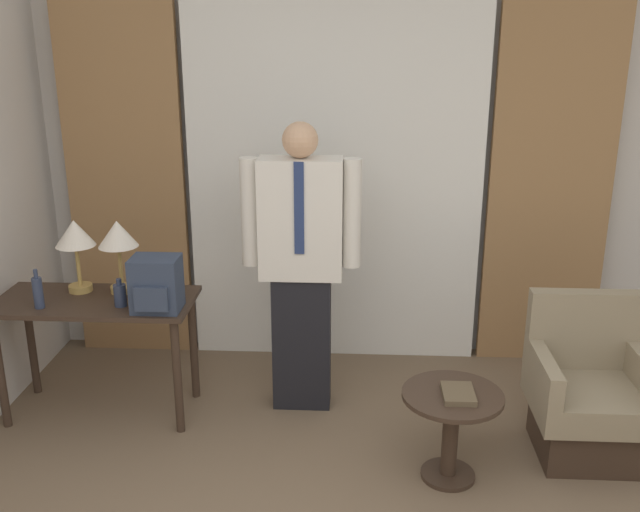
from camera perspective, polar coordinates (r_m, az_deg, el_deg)
name	(u,v)px	position (r m, az deg, el deg)	size (l,w,h in m)	color
wall_back	(335,167)	(4.98, 1.25, 7.16)	(10.00, 0.06, 2.70)	beige
curtain_sheer_center	(335,179)	(4.86, 1.19, 6.17)	(2.00, 0.06, 2.58)	white
curtain_drape_left	(126,177)	(5.12, -15.28, 6.14)	(0.81, 0.06, 2.58)	#997047
curtain_drape_right	(550,182)	(5.03, 17.95, 5.69)	(0.81, 0.06, 2.58)	#997047
desk	(96,317)	(4.47, -17.47, -4.71)	(1.17, 0.54, 0.74)	#38281E
table_lamp_left	(75,238)	(4.48, -19.00, 1.37)	(0.24, 0.24, 0.45)	tan
table_lamp_right	(118,239)	(4.39, -15.86, 1.34)	(0.24, 0.24, 0.45)	tan
bottle_near_edge	(120,295)	(4.26, -15.70, -3.00)	(0.07, 0.07, 0.17)	#2D3851
bottle_by_lamp	(38,292)	(4.37, -21.63, -2.70)	(0.06, 0.06, 0.23)	#2D3851
backpack	(156,284)	(4.12, -12.98, -2.23)	(0.27, 0.24, 0.31)	#2D384C
person	(301,260)	(4.23, -1.52, -0.29)	(0.70, 0.23, 1.77)	black
armchair	(588,398)	(4.28, 20.63, -10.61)	(0.62, 0.59, 0.88)	#38281E
side_table	(451,420)	(3.84, 10.45, -12.81)	(0.52, 0.52, 0.50)	#38281E
book	(458,394)	(3.74, 11.00, -10.76)	(0.16, 0.22, 0.03)	brown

